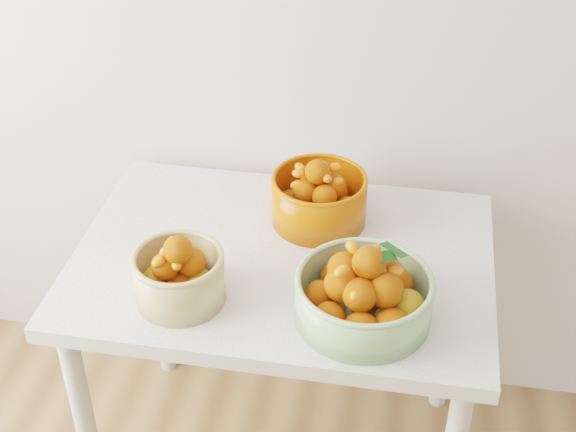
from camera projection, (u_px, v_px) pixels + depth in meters
name	position (u px, v px, depth m)	size (l,w,h in m)	color
table	(283.00, 286.00, 1.98)	(1.00, 0.70, 0.75)	silver
bowl_cream	(179.00, 276.00, 1.76)	(0.24, 0.24, 0.17)	tan
bowl_green	(364.00, 294.00, 1.71)	(0.32, 0.32, 0.19)	#91B97F
bowl_orange	(319.00, 198.00, 2.00)	(0.29, 0.29, 0.17)	#C64608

